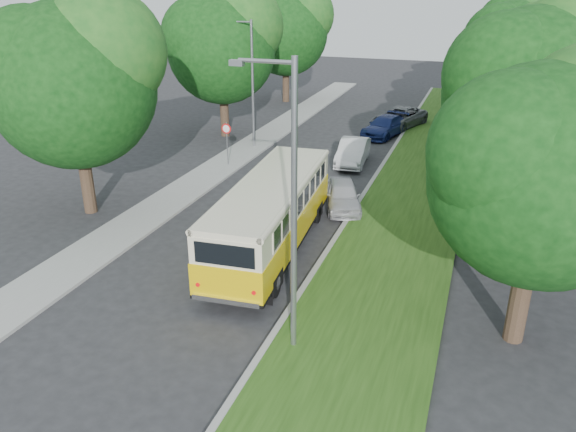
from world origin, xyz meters
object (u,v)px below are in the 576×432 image
(lamppost_far, at_px, (251,80))
(car_white, at_px, (353,152))
(vintage_bus, at_px, (271,217))
(car_grey, at_px, (399,118))
(lamppost_near, at_px, (291,204))
(car_blue, at_px, (385,126))
(car_silver, at_px, (343,195))

(lamppost_far, relative_size, car_white, 1.80)
(vintage_bus, xyz_separation_m, car_white, (0.36, 11.80, -0.73))
(vintage_bus, distance_m, car_grey, 21.06)
(lamppost_near, xyz_separation_m, car_grey, (-1.21, 26.49, -3.67))
(car_blue, bearing_deg, lamppost_far, -127.69)
(car_silver, bearing_deg, lamppost_near, -102.53)
(car_white, bearing_deg, lamppost_near, -86.51)
(car_silver, xyz_separation_m, car_blue, (-0.53, 13.27, 0.02))
(lamppost_far, relative_size, car_grey, 1.49)
(car_white, height_order, car_blue, car_white)
(car_white, bearing_deg, car_blue, 80.92)
(car_silver, height_order, car_blue, car_blue)
(lamppost_far, relative_size, vintage_bus, 0.78)
(lamppost_far, distance_m, car_blue, 9.64)
(car_white, relative_size, car_grey, 0.83)
(vintage_bus, xyz_separation_m, car_grey, (1.46, 20.99, -0.72))
(car_blue, bearing_deg, car_silver, -72.50)
(car_silver, bearing_deg, lamppost_far, 115.43)
(lamppost_near, relative_size, car_white, 1.92)
(car_white, relative_size, car_blue, 0.94)
(vintage_bus, relative_size, car_grey, 1.91)
(vintage_bus, bearing_deg, car_white, 84.21)
(lamppost_near, distance_m, car_blue, 24.27)
(lamppost_near, xyz_separation_m, lamppost_far, (-8.91, 18.50, -0.25))
(vintage_bus, height_order, car_blue, vintage_bus)
(lamppost_far, relative_size, car_blue, 1.69)
(lamppost_near, height_order, car_white, lamppost_near)
(lamppost_near, relative_size, car_grey, 1.59)
(lamppost_near, xyz_separation_m, car_white, (-2.31, 17.30, -3.68))
(lamppost_near, bearing_deg, car_silver, 96.47)
(car_blue, xyz_separation_m, car_grey, (0.53, 2.57, 0.05))
(lamppost_near, distance_m, lamppost_far, 20.53)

